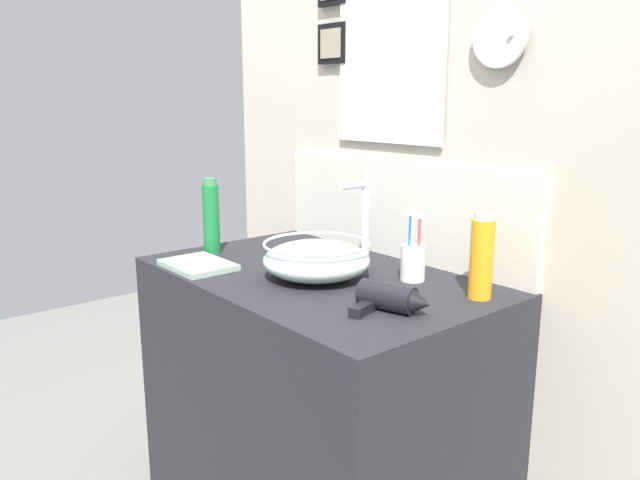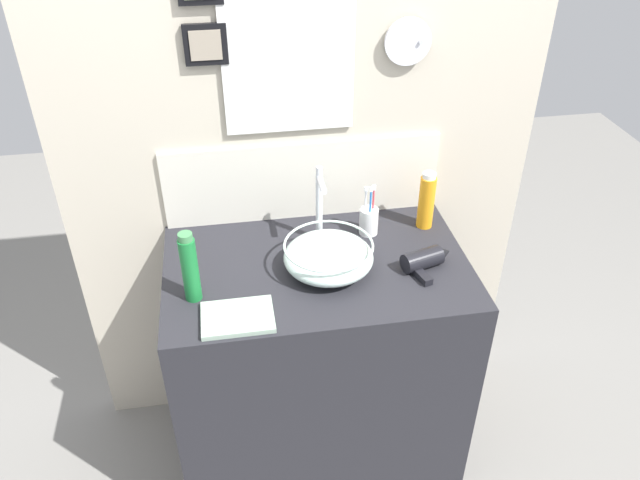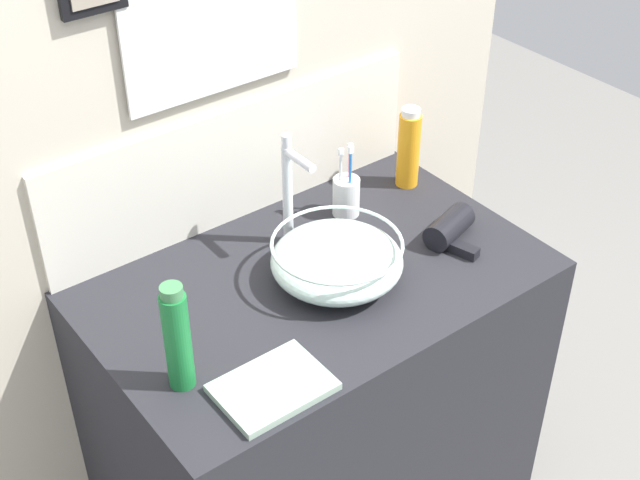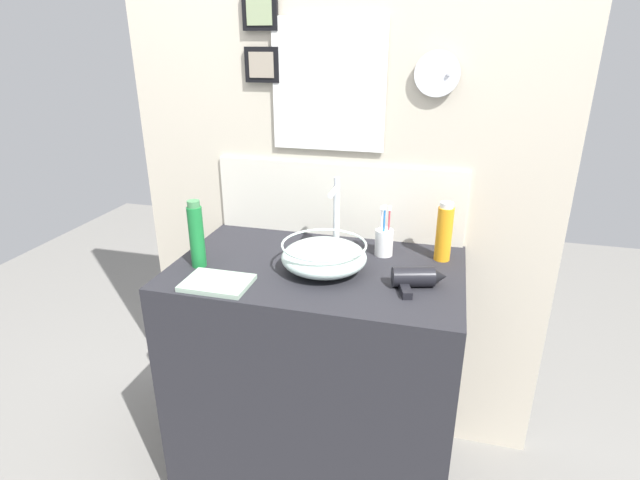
# 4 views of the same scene
# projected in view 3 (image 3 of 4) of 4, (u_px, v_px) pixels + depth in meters

# --- Properties ---
(vanity_counter) EXTENTS (1.02, 0.64, 0.94)m
(vanity_counter) POSITION_uv_depth(u_px,v_px,m) (317.00, 421.00, 2.27)
(vanity_counter) COLOR #232328
(vanity_counter) RESTS_ON ground
(back_panel) EXTENTS (1.71, 0.10, 2.59)m
(back_panel) POSITION_uv_depth(u_px,v_px,m) (223.00, 77.00, 2.01)
(back_panel) COLOR beige
(back_panel) RESTS_ON ground
(glass_bowl_sink) EXTENTS (0.29, 0.29, 0.10)m
(glass_bowl_sink) POSITION_uv_depth(u_px,v_px,m) (337.00, 260.00, 1.96)
(glass_bowl_sink) COLOR silver
(glass_bowl_sink) RESTS_ON vanity_counter
(faucet) EXTENTS (0.02, 0.11, 0.29)m
(faucet) POSITION_uv_depth(u_px,v_px,m) (290.00, 185.00, 2.01)
(faucet) COLOR silver
(faucet) RESTS_ON vanity_counter
(hair_drier) EXTENTS (0.19, 0.16, 0.07)m
(hair_drier) POSITION_uv_depth(u_px,v_px,m) (453.00, 226.00, 2.10)
(hair_drier) COLOR black
(hair_drier) RESTS_ON vanity_counter
(toothbrush_cup) EXTENTS (0.07, 0.07, 0.20)m
(toothbrush_cup) POSITION_uv_depth(u_px,v_px,m) (346.00, 195.00, 2.17)
(toothbrush_cup) COLOR white
(toothbrush_cup) RESTS_ON vanity_counter
(lotion_bottle) EXTENTS (0.05, 0.05, 0.24)m
(lotion_bottle) POSITION_uv_depth(u_px,v_px,m) (177.00, 338.00, 1.66)
(lotion_bottle) COLOR #197233
(lotion_bottle) RESTS_ON vanity_counter
(shampoo_bottle) EXTENTS (0.06, 0.06, 0.22)m
(shampoo_bottle) POSITION_uv_depth(u_px,v_px,m) (409.00, 148.00, 2.25)
(shampoo_bottle) COLOR orange
(shampoo_bottle) RESTS_ON vanity_counter
(hand_towel) EXTENTS (0.22, 0.16, 0.02)m
(hand_towel) POSITION_uv_depth(u_px,v_px,m) (273.00, 387.00, 1.71)
(hand_towel) COLOR #99B29E
(hand_towel) RESTS_ON vanity_counter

